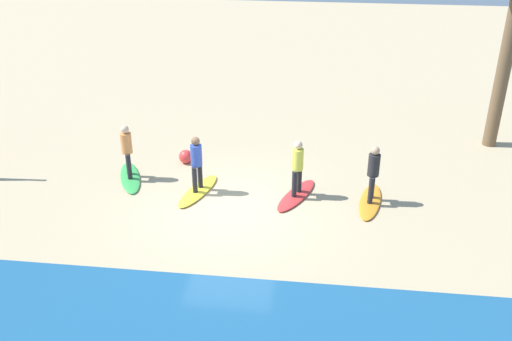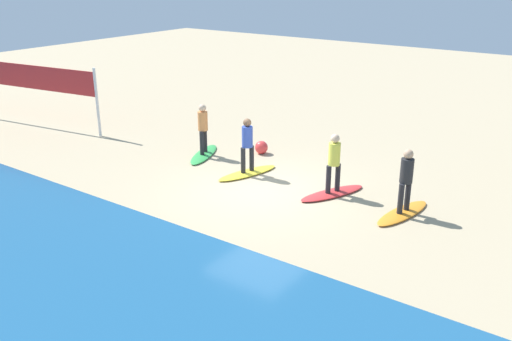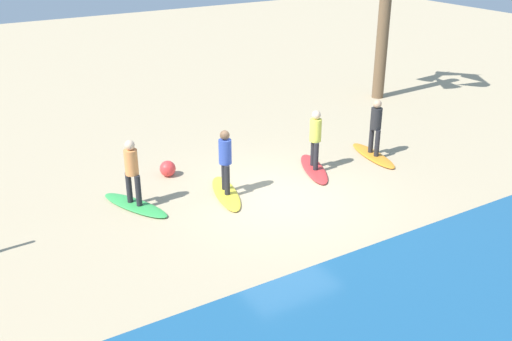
% 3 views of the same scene
% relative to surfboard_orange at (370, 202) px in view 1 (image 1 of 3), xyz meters
% --- Properties ---
extents(ground_plane, '(60.00, 60.00, 0.00)m').
position_rel_surfboard_orange_xyz_m(ground_plane, '(3.80, 0.83, -0.04)').
color(ground_plane, tan).
extents(surfboard_orange, '(0.91, 2.16, 0.09)m').
position_rel_surfboard_orange_xyz_m(surfboard_orange, '(0.00, 0.00, 0.00)').
color(surfboard_orange, orange).
rests_on(surfboard_orange, ground).
extents(surfer_orange, '(0.32, 0.46, 1.64)m').
position_rel_surfboard_orange_xyz_m(surfer_orange, '(0.00, 0.00, 0.99)').
color(surfer_orange, '#232328').
rests_on(surfer_orange, surfboard_orange).
extents(surfboard_red, '(1.32, 2.15, 0.09)m').
position_rel_surfboard_orange_xyz_m(surfboard_red, '(2.06, -0.11, 0.00)').
color(surfboard_red, red).
rests_on(surfboard_red, ground).
extents(surfer_red, '(0.32, 0.44, 1.64)m').
position_rel_surfboard_orange_xyz_m(surfer_red, '(2.06, -0.11, 0.99)').
color(surfer_red, '#232328').
rests_on(surfer_red, surfboard_red).
extents(surfboard_yellow, '(1.12, 2.17, 0.09)m').
position_rel_surfboard_orange_xyz_m(surfboard_yellow, '(4.88, -0.03, 0.00)').
color(surfboard_yellow, yellow).
rests_on(surfboard_yellow, ground).
extents(surfer_yellow, '(0.32, 0.45, 1.64)m').
position_rel_surfboard_orange_xyz_m(surfer_yellow, '(4.88, -0.03, 0.99)').
color(surfer_yellow, '#232328').
rests_on(surfer_yellow, surfboard_yellow).
extents(surfboard_green, '(1.31, 2.16, 0.09)m').
position_rel_surfboard_orange_xyz_m(surfboard_green, '(7.09, -0.60, 0.00)').
color(surfboard_green, green).
rests_on(surfboard_green, ground).
extents(surfer_green, '(0.32, 0.44, 1.64)m').
position_rel_surfboard_orange_xyz_m(surfer_green, '(7.09, -0.60, 0.99)').
color(surfer_green, '#232328').
rests_on(surfer_green, surfboard_green).
extents(beach_ball, '(0.43, 0.43, 0.43)m').
position_rel_surfboard_orange_xyz_m(beach_ball, '(5.67, -1.87, 0.17)').
color(beach_ball, '#E53838').
rests_on(beach_ball, ground).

